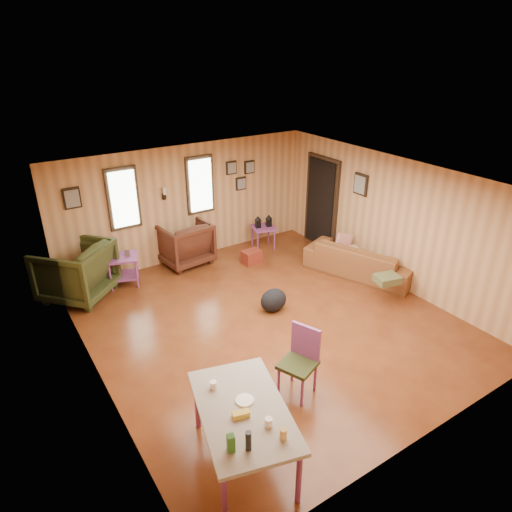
{
  "coord_description": "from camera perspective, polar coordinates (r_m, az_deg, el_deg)",
  "views": [
    {
      "loc": [
        -3.66,
        -5.23,
        4.28
      ],
      "look_at": [
        0.0,
        0.4,
        1.05
      ],
      "focal_mm": 32.0,
      "sensor_mm": 36.0,
      "label": 1
    }
  ],
  "objects": [
    {
      "name": "recliner_brown",
      "position": [
        9.5,
        -9.03,
        1.9
      ],
      "size": [
        1.06,
        1.01,
        0.99
      ],
      "primitive_type": "imported",
      "rotation": [
        0.0,
        0.0,
        3.25
      ],
      "color": "#472115",
      "rests_on": "ground"
    },
    {
      "name": "sofa_pillows",
      "position": [
        8.75,
        13.54,
        -0.64
      ],
      "size": [
        0.77,
        1.78,
        0.36
      ],
      "rotation": [
        0.0,
        0.0,
        -0.24
      ],
      "color": "#4E522E",
      "rests_on": "sofa"
    },
    {
      "name": "room",
      "position": [
        7.37,
        1.64,
        1.04
      ],
      "size": [
        5.54,
        6.04,
        2.44
      ],
      "color": "brown",
      "rests_on": "ground"
    },
    {
      "name": "recliner_green",
      "position": [
        8.72,
        -21.63,
        -1.47
      ],
      "size": [
        1.5,
        1.5,
        1.13
      ],
      "primitive_type": "imported",
      "rotation": [
        0.0,
        0.0,
        -2.4
      ],
      "color": "#333A1A",
      "rests_on": "ground"
    },
    {
      "name": "side_table",
      "position": [
        10.06,
        0.92,
        3.8
      ],
      "size": [
        0.59,
        0.59,
        0.78
      ],
      "rotation": [
        0.0,
        0.0,
        -0.25
      ],
      "color": "#96438E",
      "rests_on": "ground"
    },
    {
      "name": "dining_chair",
      "position": [
        6.08,
        5.63,
        -12.47
      ],
      "size": [
        0.56,
        0.56,
        0.96
      ],
      "rotation": [
        0.0,
        0.0,
        0.39
      ],
      "color": "#333A1A",
      "rests_on": "ground"
    },
    {
      "name": "sofa",
      "position": [
        9.19,
        13.02,
        0.15
      ],
      "size": [
        1.36,
        2.23,
        0.84
      ],
      "primitive_type": "imported",
      "rotation": [
        0.0,
        0.0,
        1.94
      ],
      "color": "brown",
      "rests_on": "ground"
    },
    {
      "name": "end_table",
      "position": [
        8.94,
        -16.29,
        -1.11
      ],
      "size": [
        0.7,
        0.67,
        0.72
      ],
      "rotation": [
        0.0,
        0.0,
        -0.34
      ],
      "color": "#96438E",
      "rests_on": "ground"
    },
    {
      "name": "cooler",
      "position": [
        9.52,
        -0.54,
        -0.09
      ],
      "size": [
        0.41,
        0.31,
        0.27
      ],
      "rotation": [
        0.0,
        0.0,
        0.08
      ],
      "color": "maroon",
      "rests_on": "ground"
    },
    {
      "name": "backpack",
      "position": [
        7.86,
        2.2,
        -5.54
      ],
      "size": [
        0.52,
        0.41,
        0.41
      ],
      "rotation": [
        0.0,
        0.0,
        -0.12
      ],
      "color": "black",
      "rests_on": "ground"
    },
    {
      "name": "dining_table",
      "position": [
        5.08,
        -1.62,
        -19.17
      ],
      "size": [
        1.25,
        1.68,
        0.98
      ],
      "rotation": [
        0.0,
        0.0,
        -0.26
      ],
      "color": "gray",
      "rests_on": "ground"
    }
  ]
}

